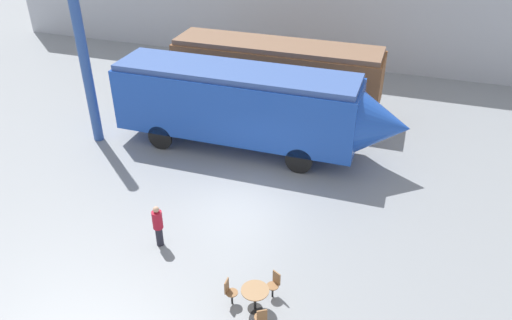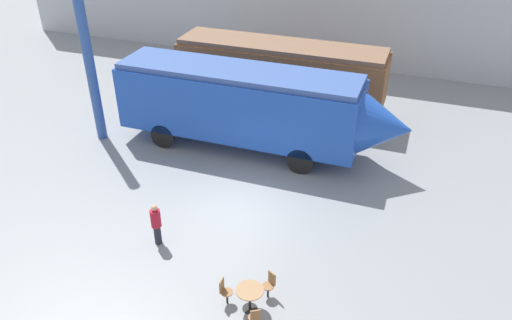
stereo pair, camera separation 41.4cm
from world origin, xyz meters
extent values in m
plane|color=gray|center=(0.00, 0.00, 0.00)|extent=(80.00, 80.00, 0.00)
cube|color=brown|center=(-1.15, 8.68, 2.04)|extent=(10.32, 2.52, 2.40)
cube|color=brown|center=(-1.15, 8.68, 3.36)|extent=(10.12, 2.32, 0.24)
cylinder|color=black|center=(1.94, 7.47, 0.64)|extent=(1.28, 0.12, 1.28)
cylinder|color=black|center=(1.94, 9.88, 0.64)|extent=(1.28, 0.12, 1.28)
cylinder|color=black|center=(-4.25, 7.47, 0.64)|extent=(1.28, 0.12, 1.28)
cylinder|color=black|center=(-4.25, 9.88, 0.64)|extent=(1.28, 0.12, 1.28)
cube|color=blue|center=(-1.69, 4.34, 2.09)|extent=(10.51, 2.65, 2.70)
cone|color=blue|center=(4.56, 4.34, 2.09)|extent=(2.00, 2.51, 2.51)
cube|color=#3A579D|center=(-1.69, 4.34, 3.55)|extent=(10.30, 2.43, 0.24)
cylinder|color=black|center=(1.46, 3.08, 0.57)|extent=(1.14, 0.12, 1.14)
cylinder|color=black|center=(1.46, 5.60, 0.57)|extent=(1.14, 0.12, 1.14)
cylinder|color=black|center=(-4.84, 3.08, 0.57)|extent=(1.14, 0.12, 1.14)
cylinder|color=black|center=(-4.84, 5.60, 0.57)|extent=(1.14, 0.12, 1.14)
cylinder|color=black|center=(2.05, -4.37, 0.01)|extent=(0.44, 0.44, 0.02)
cylinder|color=black|center=(2.05, -4.37, 0.38)|extent=(0.08, 0.08, 0.71)
cylinder|color=#9E754C|center=(2.05, -4.37, 0.75)|extent=(0.81, 0.81, 0.03)
cylinder|color=black|center=(2.39, -3.76, 0.21)|extent=(0.06, 0.06, 0.42)
cylinder|color=olive|center=(2.39, -3.76, 0.43)|extent=(0.36, 0.36, 0.03)
cube|color=olive|center=(2.47, -3.63, 0.66)|extent=(0.27, 0.17, 0.42)
cylinder|color=black|center=(1.35, -4.39, 0.21)|extent=(0.06, 0.06, 0.42)
cylinder|color=olive|center=(1.35, -4.39, 0.43)|extent=(0.36, 0.36, 0.03)
cube|color=olive|center=(1.20, -4.39, 0.66)|extent=(0.04, 0.29, 0.42)
cylinder|color=olive|center=(2.41, -4.98, 0.43)|extent=(0.36, 0.36, 0.03)
cube|color=olive|center=(2.49, -5.11, 0.66)|extent=(0.27, 0.18, 0.42)
cylinder|color=#262633|center=(-1.86, -2.71, 0.36)|extent=(0.24, 0.24, 0.72)
cylinder|color=#B2192D|center=(-1.86, -2.71, 1.04)|extent=(0.34, 0.34, 0.64)
sphere|color=tan|center=(-1.86, -2.71, 1.47)|extent=(0.21, 0.21, 0.21)
cylinder|color=#2D519E|center=(-8.00, 2.99, 4.00)|extent=(0.44, 0.44, 8.00)
camera|label=1|loc=(5.23, -13.92, 11.20)|focal=35.00mm
camera|label=2|loc=(5.62, -13.78, 11.20)|focal=35.00mm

